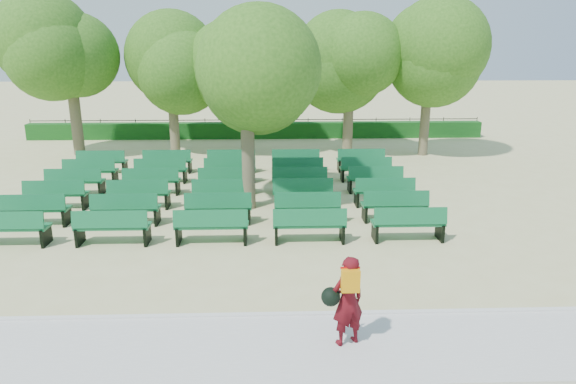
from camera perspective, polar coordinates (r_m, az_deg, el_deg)
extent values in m
plane|color=#C1BB80|center=(16.35, -4.68, -2.76)|extent=(120.00, 120.00, 0.00)
cube|color=beige|center=(9.66, -6.71, -17.05)|extent=(30.00, 2.20, 0.06)
cube|color=silver|center=(10.62, -6.21, -13.56)|extent=(30.00, 0.12, 0.10)
cube|color=#145017|center=(29.85, -3.50, 6.85)|extent=(26.00, 0.70, 0.90)
cube|color=#116235|center=(18.08, -7.11, 0.70)|extent=(2.04, 0.70, 0.07)
cube|color=#116235|center=(17.78, -7.21, 1.36)|extent=(2.01, 0.30, 0.47)
cylinder|color=brown|center=(16.86, -4.41, 2.65)|extent=(0.43, 0.43, 2.72)
ellipsoid|color=#396D1D|center=(16.45, -4.60, 11.24)|extent=(4.24, 4.24, 3.81)
imported|color=#4F0B12|center=(9.37, 6.67, -11.91)|extent=(0.73, 0.61, 1.70)
cube|color=orange|center=(8.98, 6.96, -9.75)|extent=(0.32, 0.16, 0.40)
sphere|color=black|center=(9.23, 4.76, -11.53)|extent=(0.34, 0.34, 0.34)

